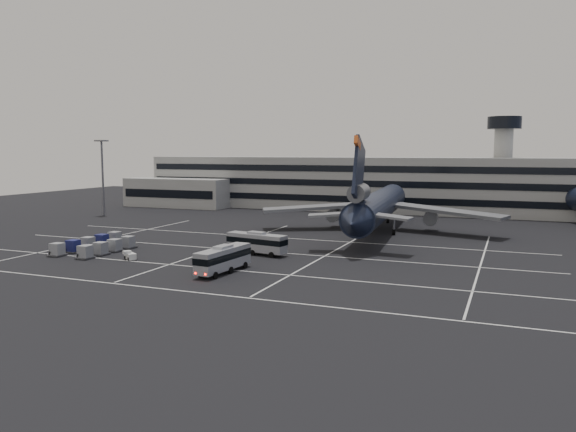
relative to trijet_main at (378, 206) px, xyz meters
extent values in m
plane|color=black|center=(-13.99, -30.39, -5.25)|extent=(260.00, 260.00, 0.00)
cube|color=silver|center=(-13.99, -52.39, -5.24)|extent=(90.00, 0.25, 0.01)
cube|color=silver|center=(-13.99, -40.39, -5.24)|extent=(90.00, 0.25, 0.01)
cube|color=silver|center=(-13.99, -26.39, -5.24)|extent=(90.00, 0.25, 0.01)
cube|color=silver|center=(-13.99, -12.39, -5.24)|extent=(90.00, 0.25, 0.01)
cube|color=silver|center=(-43.99, -24.39, -5.24)|extent=(0.25, 55.00, 0.01)
cube|color=silver|center=(-19.99, -24.39, -5.24)|extent=(0.25, 55.00, 0.01)
cube|color=silver|center=(-1.99, -24.39, -5.24)|extent=(0.25, 55.00, 0.01)
cube|color=silver|center=(20.01, -24.39, -5.24)|extent=(0.25, 55.00, 0.01)
cube|color=gray|center=(-13.99, 41.61, 1.75)|extent=(120.00, 18.00, 14.00)
cube|color=black|center=(-13.99, 32.56, -1.75)|extent=(118.00, 0.20, 1.60)
cube|color=black|center=(-13.99, 32.56, 2.25)|extent=(118.00, 0.20, 1.60)
cube|color=black|center=(-13.99, 32.56, 5.95)|extent=(118.00, 0.20, 1.60)
cube|color=gray|center=(-63.99, 29.61, -1.25)|extent=(30.00, 10.00, 8.00)
cylinder|color=gray|center=(21.01, 43.61, 5.75)|extent=(4.40, 4.40, 22.00)
cylinder|color=black|center=(21.01, 43.61, 17.25)|extent=(8.00, 8.00, 3.00)
ellipsoid|color=#38332B|center=(-73.99, 139.61, -15.75)|extent=(196.00, 140.00, 32.00)
ellipsoid|color=#38332B|center=(16.01, 139.61, -18.75)|extent=(252.00, 180.00, 44.00)
cylinder|color=slate|center=(-68.99, 4.61, 3.75)|extent=(0.50, 0.50, 18.00)
cube|color=slate|center=(-68.99, 4.61, 12.85)|extent=(2.40, 2.40, 0.35)
cylinder|color=black|center=(-0.04, 0.50, -0.05)|extent=(9.83, 48.31, 5.60)
cone|color=black|center=(-2.36, 26.60, -0.05)|extent=(5.98, 4.98, 5.60)
cone|color=black|center=(2.30, -25.90, -0.05)|extent=(5.46, 5.43, 5.04)
cube|color=black|center=(1.99, -22.41, 7.35)|extent=(1.34, 9.48, 10.97)
cube|color=#C8511A|center=(2.12, -23.90, 11.55)|extent=(0.83, 3.27, 2.24)
cylinder|color=#595B60|center=(1.95, -21.91, 4.05)|extent=(3.22, 6.22, 2.70)
cube|color=slate|center=(-2.28, -21.78, 0.55)|extent=(8.11, 5.26, 0.87)
cube|color=slate|center=(6.09, -21.04, 0.55)|extent=(7.84, 4.08, 0.87)
cube|color=slate|center=(-12.67, 1.39, -0.85)|extent=(22.09, 14.91, 1.75)
cylinder|color=#595B60|center=(-9.95, 4.64, -2.55)|extent=(3.18, 5.72, 2.70)
cube|color=slate|center=(12.23, 3.60, -0.85)|extent=(22.65, 11.67, 1.75)
cylinder|color=#595B60|center=(8.98, 6.32, -2.55)|extent=(3.18, 5.72, 2.70)
cylinder|color=slate|center=(-1.40, 15.80, -3.05)|extent=(0.44, 0.44, 3.00)
cylinder|color=black|center=(-1.40, 15.80, -4.70)|extent=(0.60, 1.14, 1.10)
cylinder|color=slate|center=(-3.05, -1.77, -3.05)|extent=(0.44, 0.44, 3.00)
cylinder|color=black|center=(-3.05, -1.77, -4.70)|extent=(0.60, 1.14, 1.10)
cylinder|color=slate|center=(3.32, -1.21, -3.05)|extent=(0.44, 0.44, 3.00)
cylinder|color=black|center=(3.32, -1.21, -4.70)|extent=(0.60, 1.14, 1.10)
cone|color=black|center=(36.04, 36.18, -0.05)|extent=(6.89, 6.29, 5.60)
cube|color=#A2A4AA|center=(-10.57, -42.13, -3.39)|extent=(3.16, 10.15, 2.72)
cube|color=black|center=(-10.57, -42.13, -3.06)|extent=(3.23, 10.22, 0.86)
cube|color=#A2A4AA|center=(-10.57, -42.13, -1.86)|extent=(1.69, 2.84, 0.32)
cylinder|color=black|center=(-12.02, -45.51, -4.81)|extent=(0.37, 0.89, 0.87)
cylinder|color=black|center=(-9.75, -45.72, -4.81)|extent=(0.37, 0.89, 0.87)
cylinder|color=black|center=(-11.70, -42.03, -4.81)|extent=(0.37, 0.89, 0.87)
cylinder|color=black|center=(-9.44, -42.23, -4.81)|extent=(0.37, 0.89, 0.87)
cylinder|color=black|center=(-11.39, -38.55, -4.81)|extent=(0.37, 0.89, 0.87)
cylinder|color=black|center=(-9.13, -38.75, -4.81)|extent=(0.37, 0.89, 0.87)
cube|color=#FF0C05|center=(-11.75, -47.06, -4.43)|extent=(0.23, 0.09, 0.20)
cube|color=#FF0C05|center=(-10.30, -47.19, -4.43)|extent=(0.23, 0.09, 0.20)
cube|color=#A2A4AA|center=(-12.05, -28.84, -3.43)|extent=(10.00, 3.88, 2.66)
cube|color=black|center=(-12.05, -28.84, -3.11)|extent=(10.07, 3.95, 0.84)
cube|color=#A2A4AA|center=(-12.05, -28.84, -1.94)|extent=(2.87, 1.86, 0.31)
cylinder|color=black|center=(-8.88, -30.52, -4.82)|extent=(0.89, 0.43, 0.85)
cylinder|color=black|center=(-8.50, -28.34, -4.82)|extent=(0.89, 0.43, 0.85)
cylinder|color=black|center=(-12.25, -29.93, -4.82)|extent=(0.89, 0.43, 0.85)
cylinder|color=black|center=(-11.86, -27.75, -4.82)|extent=(0.89, 0.43, 0.85)
cylinder|color=black|center=(-15.61, -29.34, -4.82)|extent=(0.89, 0.43, 0.85)
cylinder|color=black|center=(-15.23, -27.16, -4.82)|extent=(0.89, 0.43, 0.85)
cube|color=silver|center=(-35.28, -38.29, -4.64)|extent=(1.55, 2.55, 1.00)
cube|color=silver|center=(-35.23, -38.84, -3.97)|extent=(1.31, 1.11, 0.56)
cylinder|color=black|center=(-35.80, -39.23, -4.94)|extent=(0.30, 0.64, 0.62)
cylinder|color=black|center=(-34.59, -39.12, -4.94)|extent=(0.30, 0.64, 0.62)
cylinder|color=black|center=(-35.96, -37.46, -4.94)|extent=(0.30, 0.64, 0.62)
cylinder|color=black|center=(-34.75, -37.35, -4.94)|extent=(0.30, 0.64, 0.62)
cube|color=silver|center=(-27.23, -39.45, -4.73)|extent=(2.36, 2.10, 0.85)
cube|color=silver|center=(-26.84, -39.72, -4.16)|extent=(1.29, 1.34, 0.47)
cylinder|color=black|center=(-26.90, -40.31, -4.98)|extent=(0.56, 0.47, 0.53)
cylinder|color=black|center=(-26.32, -39.44, -4.98)|extent=(0.56, 0.47, 0.53)
cylinder|color=black|center=(-28.15, -39.46, -4.98)|extent=(0.56, 0.47, 0.53)
cylinder|color=black|center=(-27.57, -38.60, -4.98)|extent=(0.56, 0.47, 0.53)
cube|color=#2D2D30|center=(-39.05, -41.35, -5.08)|extent=(2.07, 2.38, 0.19)
cylinder|color=black|center=(-39.05, -41.35, -5.14)|extent=(0.11, 0.21, 0.21)
cube|color=#92949A|center=(-39.05, -41.35, -4.13)|extent=(1.68, 1.68, 1.71)
cube|color=#2D2D30|center=(-33.71, -41.43, -5.08)|extent=(2.07, 2.38, 0.19)
cylinder|color=black|center=(-33.71, -41.43, -5.14)|extent=(0.11, 0.21, 0.21)
cube|color=#92949A|center=(-33.71, -41.43, -4.13)|extent=(1.68, 1.68, 1.71)
cube|color=#2D2D30|center=(-39.00, -38.14, -5.08)|extent=(2.07, 2.38, 0.19)
cylinder|color=black|center=(-39.00, -38.14, -5.14)|extent=(0.11, 0.21, 0.21)
cube|color=navy|center=(-39.00, -38.14, -4.13)|extent=(1.68, 1.68, 1.71)
cube|color=#2D2D30|center=(-33.66, -38.23, -5.08)|extent=(2.07, 2.38, 0.19)
cylinder|color=black|center=(-33.66, -38.23, -5.14)|extent=(0.11, 0.21, 0.21)
cube|color=#92949A|center=(-33.66, -38.23, -4.13)|extent=(1.68, 1.68, 1.71)
cube|color=#2D2D30|center=(-38.95, -34.94, -5.08)|extent=(2.07, 2.38, 0.19)
cylinder|color=black|center=(-38.95, -34.94, -5.14)|extent=(0.11, 0.21, 0.21)
cube|color=#92949A|center=(-38.95, -34.94, -4.13)|extent=(1.68, 1.68, 1.71)
cube|color=#2D2D30|center=(-33.61, -35.02, -5.08)|extent=(2.07, 2.38, 0.19)
cylinder|color=black|center=(-33.61, -35.02, -5.14)|extent=(0.11, 0.21, 0.21)
cube|color=#92949A|center=(-33.61, -35.02, -4.13)|extent=(1.68, 1.68, 1.71)
cube|color=#2D2D30|center=(-38.90, -31.74, -5.08)|extent=(2.07, 2.38, 0.19)
cylinder|color=black|center=(-38.90, -31.74, -5.14)|extent=(0.11, 0.21, 0.21)
cube|color=navy|center=(-38.90, -31.74, -4.13)|extent=(1.68, 1.68, 1.71)
cube|color=#2D2D30|center=(-33.56, -31.82, -5.08)|extent=(2.07, 2.38, 0.19)
cylinder|color=black|center=(-33.56, -31.82, -5.14)|extent=(0.11, 0.21, 0.21)
cube|color=#92949A|center=(-33.56, -31.82, -4.13)|extent=(1.68, 1.68, 1.71)
cube|color=#2D2D30|center=(-38.85, -28.53, -5.08)|extent=(2.07, 2.38, 0.19)
cylinder|color=black|center=(-38.85, -28.53, -5.14)|extent=(0.11, 0.21, 0.21)
cube|color=#92949A|center=(-38.85, -28.53, -4.13)|extent=(1.68, 1.68, 1.71)
camera|label=1|loc=(23.79, -104.99, 10.35)|focal=35.00mm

